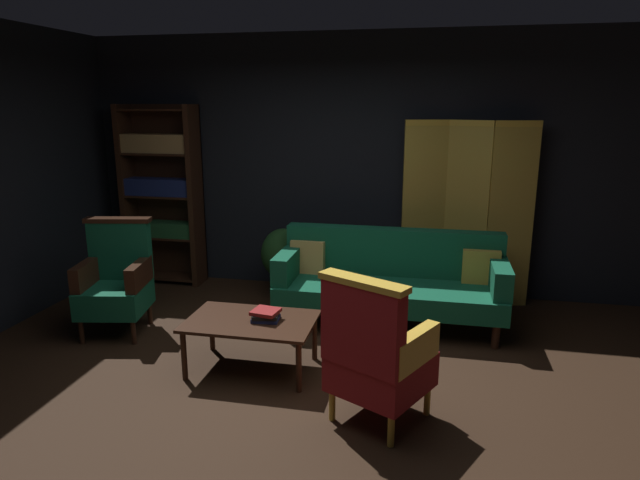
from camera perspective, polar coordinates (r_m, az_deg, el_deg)
name	(u,v)px	position (r m, az deg, el deg)	size (l,w,h in m)	color
ground_plane	(298,390)	(4.23, -2.30, -15.22)	(10.00, 10.00, 0.00)	black
back_wall	(351,165)	(6.13, 3.18, 7.77)	(7.20, 0.10, 2.80)	black
folding_screen	(466,211)	(5.87, 14.90, 2.94)	(1.32, 0.22, 1.90)	#B29338
bookshelf	(162,191)	(6.61, -16.03, 4.90)	(0.90, 0.32, 2.05)	black
velvet_couch	(390,277)	(5.30, 7.30, -3.86)	(2.12, 0.78, 0.88)	black
coffee_table	(251,325)	(4.40, -7.14, -8.74)	(1.00, 0.64, 0.42)	black
armchair_gilt_accent	(376,354)	(3.66, 5.82, -11.63)	(0.78, 0.78, 1.04)	gold
armchair_wing_left	(116,280)	(5.38, -20.34, -3.93)	(0.68, 0.68, 1.04)	black
potted_plant	(283,258)	(5.94, -3.83, -1.91)	(0.47, 0.47, 0.77)	brown
book_navy_cloth	(266,319)	(4.36, -5.63, -8.09)	(0.21, 0.17, 0.02)	navy
book_black_cloth	(266,315)	(4.35, -5.64, -7.75)	(0.20, 0.17, 0.03)	black
book_red_leather	(266,312)	(4.34, -5.65, -7.38)	(0.20, 0.18, 0.03)	maroon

